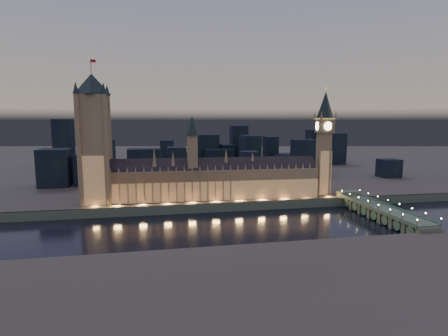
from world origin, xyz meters
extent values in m
plane|color=black|center=(0.00, 0.00, 0.00)|extent=(2000.00, 2000.00, 0.00)
cube|color=#3F3831|center=(0.00, 520.00, 4.00)|extent=(2000.00, 960.00, 8.00)
cube|color=#4E5841|center=(0.00, 41.00, 4.00)|extent=(2000.00, 2.50, 8.00)
cube|color=#8A6C4D|center=(-3.69, 62.00, 22.00)|extent=(200.56, 26.79, 28.00)
cube|color=#AD7E50|center=(-3.69, 51.75, 17.00)|extent=(200.00, 0.50, 18.00)
cube|color=black|center=(-3.69, 62.00, 39.00)|extent=(200.44, 23.05, 16.26)
cube|color=#8A6C4D|center=(-23.69, 62.00, 52.00)|extent=(9.00, 9.00, 32.00)
cone|color=black|center=(-23.69, 62.00, 77.00)|extent=(13.00, 13.00, 18.00)
cube|color=#8A6C4D|center=(-103.69, 51.40, 22.00)|extent=(1.20, 1.20, 28.00)
cone|color=#8A6C4D|center=(-103.69, 52.00, 39.00)|extent=(2.00, 2.00, 6.00)
cube|color=#8A6C4D|center=(-96.55, 51.40, 22.00)|extent=(1.20, 1.20, 28.00)
cone|color=#8A6C4D|center=(-96.55, 52.00, 39.00)|extent=(2.00, 2.00, 6.00)
cube|color=#8A6C4D|center=(-89.41, 51.40, 22.00)|extent=(1.20, 1.20, 28.00)
cone|color=#8A6C4D|center=(-89.41, 52.00, 39.00)|extent=(2.00, 2.00, 6.00)
cube|color=#8A6C4D|center=(-82.27, 51.40, 22.00)|extent=(1.20, 1.20, 28.00)
cone|color=#8A6C4D|center=(-82.27, 52.00, 39.00)|extent=(2.00, 2.00, 6.00)
cube|color=#8A6C4D|center=(-75.12, 51.40, 22.00)|extent=(1.20, 1.20, 28.00)
cone|color=#8A6C4D|center=(-75.12, 52.00, 39.00)|extent=(2.00, 2.00, 6.00)
cube|color=#8A6C4D|center=(-67.98, 51.40, 22.00)|extent=(1.20, 1.20, 28.00)
cone|color=#8A6C4D|center=(-67.98, 52.00, 39.00)|extent=(2.00, 2.00, 6.00)
cube|color=#8A6C4D|center=(-60.84, 51.40, 22.00)|extent=(1.20, 1.20, 28.00)
cone|color=#8A6C4D|center=(-60.84, 52.00, 39.00)|extent=(2.00, 2.00, 6.00)
cube|color=#8A6C4D|center=(-53.69, 51.40, 22.00)|extent=(1.20, 1.20, 28.00)
cone|color=#8A6C4D|center=(-53.69, 52.00, 39.00)|extent=(2.00, 2.00, 6.00)
cube|color=#8A6C4D|center=(-46.55, 51.40, 22.00)|extent=(1.20, 1.20, 28.00)
cone|color=#8A6C4D|center=(-46.55, 52.00, 39.00)|extent=(2.00, 2.00, 6.00)
cube|color=#8A6C4D|center=(-39.41, 51.40, 22.00)|extent=(1.20, 1.20, 28.00)
cone|color=#8A6C4D|center=(-39.41, 52.00, 39.00)|extent=(2.00, 2.00, 6.00)
cube|color=#8A6C4D|center=(-32.27, 51.40, 22.00)|extent=(1.20, 1.20, 28.00)
cone|color=#8A6C4D|center=(-32.27, 52.00, 39.00)|extent=(2.00, 2.00, 6.00)
cube|color=#8A6C4D|center=(-25.12, 51.40, 22.00)|extent=(1.20, 1.20, 28.00)
cone|color=#8A6C4D|center=(-25.12, 52.00, 39.00)|extent=(2.00, 2.00, 6.00)
cube|color=#8A6C4D|center=(-17.98, 51.40, 22.00)|extent=(1.20, 1.20, 28.00)
cone|color=#8A6C4D|center=(-17.98, 52.00, 39.00)|extent=(2.00, 2.00, 6.00)
cube|color=#8A6C4D|center=(-10.84, 51.40, 22.00)|extent=(1.20, 1.20, 28.00)
cone|color=#8A6C4D|center=(-10.84, 52.00, 39.00)|extent=(2.00, 2.00, 6.00)
cube|color=#8A6C4D|center=(-3.69, 51.40, 22.00)|extent=(1.20, 1.20, 28.00)
cone|color=#8A6C4D|center=(-3.69, 52.00, 39.00)|extent=(2.00, 2.00, 6.00)
cube|color=#8A6C4D|center=(3.45, 51.40, 22.00)|extent=(1.20, 1.20, 28.00)
cone|color=#8A6C4D|center=(3.45, 52.00, 39.00)|extent=(2.00, 2.00, 6.00)
cube|color=#8A6C4D|center=(10.59, 51.40, 22.00)|extent=(1.20, 1.20, 28.00)
cone|color=#8A6C4D|center=(10.59, 52.00, 39.00)|extent=(2.00, 2.00, 6.00)
cube|color=#8A6C4D|center=(17.73, 51.40, 22.00)|extent=(1.20, 1.20, 28.00)
cone|color=#8A6C4D|center=(17.73, 52.00, 39.00)|extent=(2.00, 2.00, 6.00)
cube|color=#8A6C4D|center=(24.88, 51.40, 22.00)|extent=(1.20, 1.20, 28.00)
cone|color=#8A6C4D|center=(24.88, 52.00, 39.00)|extent=(2.00, 2.00, 6.00)
cube|color=#8A6C4D|center=(32.02, 51.40, 22.00)|extent=(1.20, 1.20, 28.00)
cone|color=#8A6C4D|center=(32.02, 52.00, 39.00)|extent=(2.00, 2.00, 6.00)
cube|color=#8A6C4D|center=(39.16, 51.40, 22.00)|extent=(1.20, 1.20, 28.00)
cone|color=#8A6C4D|center=(39.16, 52.00, 39.00)|extent=(2.00, 2.00, 6.00)
cube|color=#8A6C4D|center=(46.31, 51.40, 22.00)|extent=(1.20, 1.20, 28.00)
cone|color=#8A6C4D|center=(46.31, 52.00, 39.00)|extent=(2.00, 2.00, 6.00)
cube|color=#8A6C4D|center=(53.45, 51.40, 22.00)|extent=(1.20, 1.20, 28.00)
cone|color=#8A6C4D|center=(53.45, 52.00, 39.00)|extent=(2.00, 2.00, 6.00)
cube|color=#8A6C4D|center=(60.59, 51.40, 22.00)|extent=(1.20, 1.20, 28.00)
cone|color=#8A6C4D|center=(60.59, 52.00, 39.00)|extent=(2.00, 2.00, 6.00)
cube|color=#8A6C4D|center=(67.73, 51.40, 22.00)|extent=(1.20, 1.20, 28.00)
cone|color=#8A6C4D|center=(67.73, 52.00, 39.00)|extent=(2.00, 2.00, 6.00)
cube|color=#8A6C4D|center=(74.88, 51.40, 22.00)|extent=(1.20, 1.20, 28.00)
cone|color=#8A6C4D|center=(74.88, 52.00, 39.00)|extent=(2.00, 2.00, 6.00)
cube|color=#8A6C4D|center=(82.02, 51.40, 22.00)|extent=(1.20, 1.20, 28.00)
cone|color=#8A6C4D|center=(82.02, 52.00, 39.00)|extent=(2.00, 2.00, 6.00)
cube|color=#8A6C4D|center=(89.16, 51.40, 22.00)|extent=(1.20, 1.20, 28.00)
cone|color=#8A6C4D|center=(89.16, 52.00, 39.00)|extent=(2.00, 2.00, 6.00)
cube|color=#8A6C4D|center=(96.31, 51.40, 22.00)|extent=(1.20, 1.20, 28.00)
cone|color=#8A6C4D|center=(96.31, 52.00, 39.00)|extent=(2.00, 2.00, 6.00)
cone|color=#8A6C4D|center=(-58.69, 62.00, 49.00)|extent=(4.40, 4.40, 18.00)
cone|color=#8A6C4D|center=(-41.69, 62.00, 47.00)|extent=(4.40, 4.40, 14.00)
cone|color=#8A6C4D|center=(8.31, 62.00, 48.00)|extent=(4.40, 4.40, 16.00)
cone|color=#8A6C4D|center=(34.31, 62.00, 46.00)|extent=(4.40, 4.40, 12.00)
cube|color=#8A6C4D|center=(-110.00, 62.00, 56.07)|extent=(23.07, 23.07, 96.14)
cube|color=#AD7E50|center=(-110.00, 50.80, 30.00)|extent=(22.00, 0.50, 44.00)
cone|color=black|center=(-110.00, 62.00, 113.14)|extent=(31.68, 31.68, 18.00)
cylinder|color=black|center=(-110.00, 62.00, 128.14)|extent=(0.50, 0.50, 12.00)
cube|color=red|center=(-107.80, 62.00, 132.64)|extent=(4.00, 0.15, 2.50)
cylinder|color=#8A6C4D|center=(-121.00, 51.00, 56.07)|extent=(4.40, 4.40, 96.14)
cone|color=black|center=(-121.00, 51.00, 109.14)|extent=(5.20, 5.20, 10.00)
cylinder|color=#8A6C4D|center=(-121.00, 73.00, 56.07)|extent=(4.40, 4.40, 96.14)
cone|color=black|center=(-121.00, 73.00, 109.14)|extent=(5.20, 5.20, 10.00)
cylinder|color=#8A6C4D|center=(-99.00, 51.00, 56.07)|extent=(4.40, 4.40, 96.14)
cone|color=black|center=(-99.00, 51.00, 109.14)|extent=(5.20, 5.20, 10.00)
cylinder|color=#8A6C4D|center=(-99.00, 73.00, 56.07)|extent=(4.40, 4.40, 96.14)
cone|color=black|center=(-99.00, 73.00, 109.14)|extent=(5.20, 5.20, 10.00)
cube|color=#8A6C4D|center=(108.00, 62.00, 39.01)|extent=(13.45, 13.45, 62.01)
cube|color=#AD7E50|center=(108.00, 55.80, 30.00)|extent=(12.00, 0.50, 44.00)
cube|color=#8A6C4D|center=(108.00, 62.00, 76.55)|extent=(15.00, 15.00, 13.07)
cube|color=#F2C64C|center=(108.00, 62.00, 83.68)|extent=(15.75, 15.75, 1.20)
cone|color=black|center=(108.00, 62.00, 97.28)|extent=(18.00, 18.00, 26.00)
sphere|color=#F2C64C|center=(108.00, 62.00, 111.78)|extent=(2.80, 2.80, 2.80)
cylinder|color=#F2C64C|center=(108.00, 62.00, 114.28)|extent=(0.40, 0.40, 5.00)
cylinder|color=#FFF2BF|center=(108.00, 54.25, 76.55)|extent=(8.40, 0.50, 8.40)
cylinder|color=#FFF2BF|center=(108.00, 69.75, 76.55)|extent=(8.40, 0.50, 8.40)
cylinder|color=#FFF2BF|center=(100.25, 62.00, 76.55)|extent=(0.50, 8.40, 8.40)
cylinder|color=#FFF2BF|center=(115.75, 62.00, 76.55)|extent=(0.50, 8.40, 8.40)
cone|color=#8A6C4D|center=(100.50, 54.50, 87.08)|extent=(2.60, 2.60, 8.00)
cone|color=#8A6C4D|center=(100.50, 69.50, 87.08)|extent=(2.60, 2.60, 8.00)
cone|color=#8A6C4D|center=(115.50, 54.50, 87.08)|extent=(2.60, 2.60, 8.00)
cone|color=#8A6C4D|center=(115.50, 69.50, 87.08)|extent=(2.60, 2.60, 8.00)
cube|color=#4E5841|center=(126.73, -10.00, 9.50)|extent=(19.60, 100.00, 1.60)
cube|color=#355C48|center=(117.33, -10.00, 10.90)|extent=(0.80, 100.00, 1.60)
cube|color=#355C48|center=(136.13, -10.00, 10.90)|extent=(0.80, 100.00, 1.60)
cube|color=#4E5841|center=(126.73, 45.00, 8.75)|extent=(19.60, 12.00, 9.50)
cube|color=#4E5841|center=(126.73, -60.00, 4.35)|extent=(17.64, 4.00, 9.50)
cylinder|color=black|center=(117.33, -60.00, 12.70)|extent=(0.30, 0.30, 4.40)
sphere|color=#FFD88C|center=(117.33, -60.00, 15.00)|extent=(1.00, 1.00, 1.00)
cylinder|color=black|center=(136.13, -60.00, 12.70)|extent=(0.30, 0.30, 4.40)
sphere|color=#FFD88C|center=(136.13, -60.00, 15.00)|extent=(1.00, 1.00, 1.00)
cube|color=#4E5841|center=(126.73, -45.71, 4.35)|extent=(17.64, 4.00, 9.50)
cylinder|color=black|center=(117.33, -45.71, 12.70)|extent=(0.30, 0.30, 4.40)
sphere|color=#FFD88C|center=(117.33, -45.71, 15.00)|extent=(1.00, 1.00, 1.00)
cylinder|color=black|center=(136.13, -45.71, 12.70)|extent=(0.30, 0.30, 4.40)
sphere|color=#FFD88C|center=(136.13, -45.71, 15.00)|extent=(1.00, 1.00, 1.00)
cube|color=#4E5841|center=(126.73, -31.43, 4.35)|extent=(17.64, 4.00, 9.50)
cylinder|color=black|center=(117.33, -31.43, 12.70)|extent=(0.30, 0.30, 4.40)
sphere|color=#FFD88C|center=(117.33, -31.43, 15.00)|extent=(1.00, 1.00, 1.00)
cylinder|color=black|center=(136.13, -31.43, 12.70)|extent=(0.30, 0.30, 4.40)
sphere|color=#FFD88C|center=(136.13, -31.43, 15.00)|extent=(1.00, 1.00, 1.00)
cube|color=#4E5841|center=(126.73, -17.14, 4.35)|extent=(17.64, 4.00, 9.50)
cylinder|color=black|center=(117.33, -17.14, 12.70)|extent=(0.30, 0.30, 4.40)
sphere|color=#FFD88C|center=(117.33, -17.14, 15.00)|extent=(1.00, 1.00, 1.00)
cylinder|color=black|center=(136.13, -17.14, 12.70)|extent=(0.30, 0.30, 4.40)
sphere|color=#FFD88C|center=(136.13, -17.14, 15.00)|extent=(1.00, 1.00, 1.00)
cube|color=#4E5841|center=(126.73, -2.86, 4.35)|extent=(17.64, 4.00, 9.50)
cylinder|color=black|center=(117.33, -2.86, 12.70)|extent=(0.30, 0.30, 4.40)
sphere|color=#FFD88C|center=(117.33, -2.86, 15.00)|extent=(1.00, 1.00, 1.00)
cylinder|color=black|center=(136.13, -2.86, 12.70)|extent=(0.30, 0.30, 4.40)
sphere|color=#FFD88C|center=(136.13, -2.86, 15.00)|extent=(1.00, 1.00, 1.00)
cube|color=#4E5841|center=(126.73, 11.43, 4.35)|extent=(17.64, 4.00, 9.50)
cylinder|color=black|center=(117.33, 11.43, 12.70)|extent=(0.30, 0.30, 4.40)
sphere|color=#FFD88C|center=(117.33, 11.43, 15.00)|extent=(1.00, 1.00, 1.00)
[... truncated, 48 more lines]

